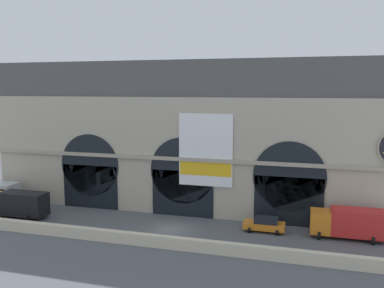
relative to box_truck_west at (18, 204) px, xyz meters
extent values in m
plane|color=#54565B|center=(18.72, 0.89, -1.70)|extent=(200.00, 200.00, 0.00)
cube|color=beige|center=(18.72, -3.94, -1.11)|extent=(90.00, 0.70, 1.17)
cube|color=#B2A891|center=(18.72, 8.62, 5.43)|extent=(51.97, 5.46, 14.27)
cube|color=#4C4C4C|center=(18.72, 8.92, 14.75)|extent=(51.97, 4.86, 4.37)
cube|color=black|center=(6.35, 5.84, 1.08)|extent=(7.59, 0.20, 5.57)
cylinder|color=black|center=(6.35, 5.84, 3.87)|extent=(7.99, 0.20, 7.99)
cube|color=black|center=(18.72, 5.84, 1.08)|extent=(7.59, 0.20, 5.57)
cylinder|color=black|center=(18.72, 5.84, 3.87)|extent=(7.99, 0.20, 7.99)
cube|color=black|center=(31.10, 5.84, 1.08)|extent=(7.59, 0.20, 5.57)
cylinder|color=black|center=(31.10, 5.84, 3.87)|extent=(7.99, 0.20, 7.99)
cube|color=white|center=(21.57, 5.72, 6.51)|extent=(6.39, 0.12, 8.51)
cube|color=yellow|center=(21.57, 5.64, 4.50)|extent=(6.14, 0.04, 2.03)
cube|color=#A49A85|center=(18.72, 5.74, 5.31)|extent=(51.97, 0.50, 0.44)
cylinder|color=black|center=(-4.77, 4.36, -1.20)|extent=(0.28, 1.00, 1.00)
cube|color=black|center=(0.89, 0.00, 0.07)|extent=(5.50, 2.30, 2.70)
cylinder|color=black|center=(-2.96, 1.04, -1.28)|extent=(0.28, 0.84, 0.84)
cylinder|color=black|center=(2.14, -1.03, -1.28)|extent=(0.28, 0.84, 0.84)
cylinder|color=black|center=(2.14, 1.04, -1.28)|extent=(0.28, 0.84, 0.84)
cube|color=orange|center=(28.73, 3.21, -1.05)|extent=(4.40, 1.80, 0.70)
cube|color=black|center=(28.95, 3.21, -0.43)|extent=(2.46, 1.62, 0.55)
cylinder|color=black|center=(27.28, 2.40, -1.40)|extent=(0.28, 0.60, 0.60)
cylinder|color=black|center=(27.28, 4.02, -1.40)|extent=(0.28, 0.60, 0.60)
cylinder|color=black|center=(30.18, 2.40, -1.40)|extent=(0.28, 0.60, 0.60)
cylinder|color=black|center=(30.18, 4.02, -1.40)|extent=(0.28, 0.60, 0.60)
cube|color=orange|center=(34.47, 3.47, -0.13)|extent=(2.00, 2.30, 2.30)
cube|color=red|center=(38.22, 3.47, 0.07)|extent=(5.50, 2.30, 2.70)
cylinder|color=black|center=(34.37, 2.43, -1.28)|extent=(0.28, 0.84, 0.84)
cylinder|color=black|center=(34.37, 4.50, -1.28)|extent=(0.28, 0.84, 0.84)
cylinder|color=black|center=(39.47, 2.43, -1.28)|extent=(0.28, 0.84, 0.84)
cylinder|color=black|center=(39.47, 4.50, -1.28)|extent=(0.28, 0.84, 0.84)
camera|label=1|loc=(32.52, -38.81, 13.63)|focal=37.48mm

